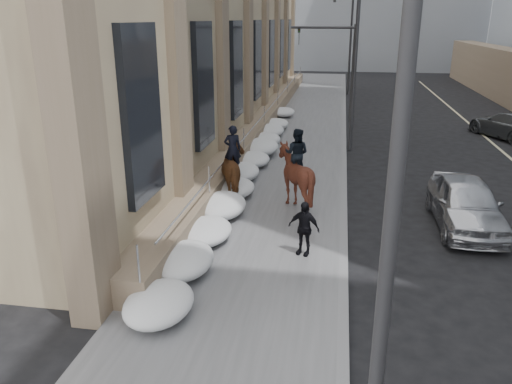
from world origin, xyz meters
TOP-DOWN VIEW (x-y plane):
  - ground at (0.00, 0.00)m, footprint 140.00×140.00m
  - sidewalk at (0.00, 10.00)m, footprint 5.00×80.00m
  - curb at (2.62, 10.00)m, footprint 0.24×80.00m
  - streetlight_near at (2.74, -6.00)m, footprint 1.71×0.24m
  - streetlight_mid at (2.74, 14.00)m, footprint 1.71×0.24m
  - streetlight_far at (2.74, 34.00)m, footprint 1.71×0.24m
  - traffic_signal at (2.07, 22.00)m, footprint 4.10×0.22m
  - snow_bank at (-1.42, 8.11)m, footprint 1.70×18.10m
  - mounted_horse_left at (-1.28, 5.89)m, footprint 1.81×2.49m
  - mounted_horse_right at (0.91, 5.25)m, footprint 2.04×2.22m
  - pedestrian at (1.50, 1.59)m, footprint 0.98×0.64m
  - car_silver at (6.40, 4.67)m, footprint 1.91×4.71m
  - car_grey at (11.65, 18.18)m, footprint 4.04×5.57m

SIDE VIEW (x-z plane):
  - ground at x=0.00m, z-range 0.00..0.00m
  - sidewalk at x=0.00m, z-range 0.00..0.12m
  - curb at x=2.62m, z-range 0.00..0.12m
  - snow_bank at x=-1.42m, z-range 0.09..0.85m
  - car_grey at x=11.65m, z-range 0.00..1.50m
  - car_silver at x=6.40m, z-range 0.00..1.60m
  - pedestrian at x=1.50m, z-range 0.12..1.67m
  - mounted_horse_left at x=-1.28m, z-range -0.16..2.46m
  - mounted_horse_right at x=0.91m, z-range -0.08..2.65m
  - traffic_signal at x=2.07m, z-range 1.00..7.00m
  - streetlight_near at x=2.74m, z-range 0.58..8.58m
  - streetlight_mid at x=2.74m, z-range 0.58..8.58m
  - streetlight_far at x=2.74m, z-range 0.58..8.58m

